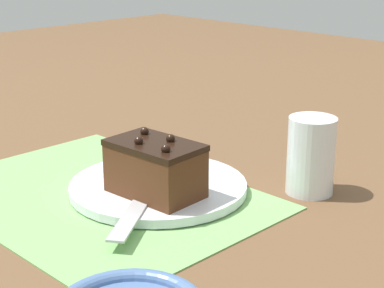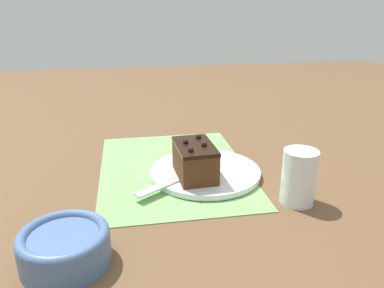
{
  "view_description": "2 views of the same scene",
  "coord_description": "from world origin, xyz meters",
  "px_view_note": "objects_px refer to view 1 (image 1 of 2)",
  "views": [
    {
      "loc": [
        -0.67,
        0.49,
        0.35
      ],
      "look_at": [
        -0.08,
        -0.1,
        0.07
      ],
      "focal_mm": 60.0,
      "sensor_mm": 36.0,
      "label": 1
    },
    {
      "loc": [
        -0.8,
        0.1,
        0.37
      ],
      "look_at": [
        -0.05,
        -0.04,
        0.08
      ],
      "focal_mm": 35.0,
      "sensor_mm": 36.0,
      "label": 2
    }
  ],
  "objects_px": {
    "drinking_glass": "(311,156)",
    "cake_plate": "(158,187)",
    "serving_knife": "(148,188)",
    "chocolate_cake": "(155,168)"
  },
  "relations": [
    {
      "from": "drinking_glass",
      "to": "cake_plate",
      "type": "bearing_deg",
      "value": 46.03
    },
    {
      "from": "serving_knife",
      "to": "drinking_glass",
      "type": "distance_m",
      "value": 0.23
    },
    {
      "from": "chocolate_cake",
      "to": "serving_knife",
      "type": "bearing_deg",
      "value": 3.5
    },
    {
      "from": "cake_plate",
      "to": "chocolate_cake",
      "type": "height_order",
      "value": "chocolate_cake"
    },
    {
      "from": "chocolate_cake",
      "to": "drinking_glass",
      "type": "relative_size",
      "value": 1.17
    },
    {
      "from": "cake_plate",
      "to": "drinking_glass",
      "type": "relative_size",
      "value": 2.27
    },
    {
      "from": "cake_plate",
      "to": "drinking_glass",
      "type": "distance_m",
      "value": 0.22
    },
    {
      "from": "chocolate_cake",
      "to": "serving_knife",
      "type": "xyz_separation_m",
      "value": [
        0.01,
        0.0,
        -0.03
      ]
    },
    {
      "from": "cake_plate",
      "to": "chocolate_cake",
      "type": "distance_m",
      "value": 0.06
    },
    {
      "from": "chocolate_cake",
      "to": "serving_knife",
      "type": "height_order",
      "value": "chocolate_cake"
    }
  ]
}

